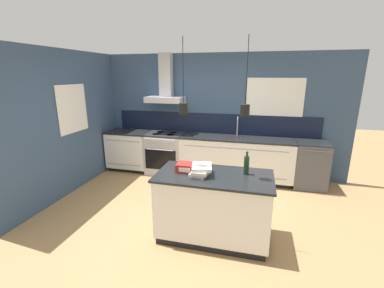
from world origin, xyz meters
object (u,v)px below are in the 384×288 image
object	(u,v)px
dishwasher	(310,164)
book_stack	(201,170)
oven_range	(165,153)
red_supply_box	(187,167)
bottle_on_island	(246,165)

from	to	relation	value
dishwasher	book_stack	distance (m)	2.80
oven_range	red_supply_box	world-z (taller)	red_supply_box
dishwasher	red_supply_box	size ratio (longest dim) A/B	3.59
dishwasher	book_stack	xyz separation A→B (m)	(-1.73, -2.14, 0.52)
dishwasher	oven_range	bearing A→B (deg)	-179.92
oven_range	bottle_on_island	distance (m)	2.77
bottle_on_island	book_stack	distance (m)	0.59
dishwasher	bottle_on_island	xyz separation A→B (m)	(-1.16, -1.98, 0.58)
red_supply_box	book_stack	bearing A→B (deg)	-18.02
dishwasher	bottle_on_island	bearing A→B (deg)	-120.46
dishwasher	bottle_on_island	size ratio (longest dim) A/B	2.96
oven_range	book_stack	xyz separation A→B (m)	(1.28, -2.14, 0.52)
book_stack	red_supply_box	xyz separation A→B (m)	(-0.21, 0.07, -0.01)
bottle_on_island	oven_range	bearing A→B (deg)	133.14
oven_range	bottle_on_island	size ratio (longest dim) A/B	2.96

